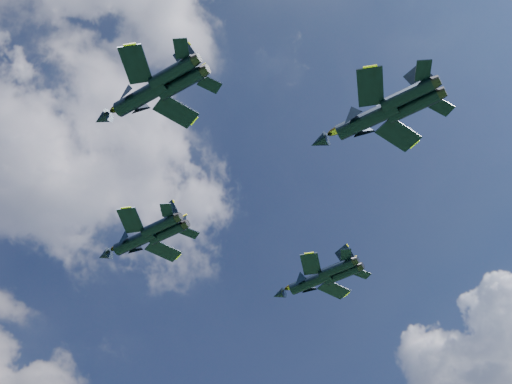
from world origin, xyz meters
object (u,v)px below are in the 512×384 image
object	(u,v)px
jet_lead	(133,242)
jet_left	(138,98)
jet_right	(308,282)
jet_slot	(363,121)

from	to	relation	value
jet_lead	jet_left	distance (m)	27.54
jet_right	jet_slot	distance (m)	28.47
jet_lead	jet_right	size ratio (longest dim) A/B	1.05
jet_left	jet_right	bearing A→B (deg)	0.11
jet_left	jet_right	xyz separation A→B (m)	(32.33, 21.65, 1.33)
jet_lead	jet_slot	size ratio (longest dim) A/B	0.92
jet_left	jet_slot	bearing A→B (deg)	-46.82
jet_left	jet_slot	world-z (taller)	jet_slot
jet_lead	jet_left	world-z (taller)	jet_lead
jet_lead	jet_right	xyz separation A→B (m)	(25.29, -4.73, -2.26)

